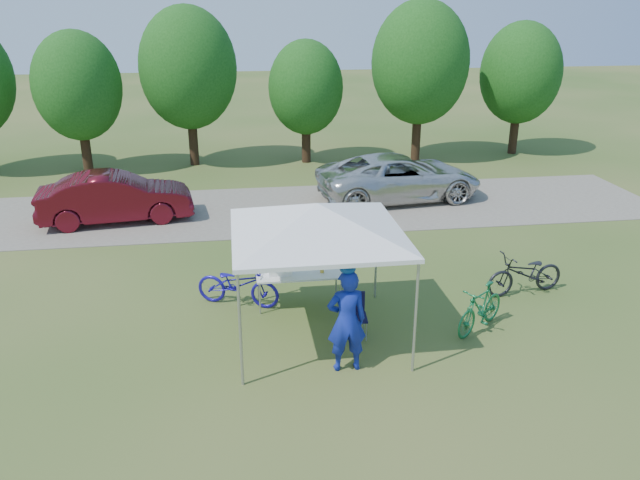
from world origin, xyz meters
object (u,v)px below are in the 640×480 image
object	(u,v)px
cyclist	(347,321)
minivan	(399,177)
bike_dark	(526,274)
folding_chair	(355,311)
bike_blue	(238,284)
sedan	(116,197)
cooler	(280,266)
folding_table	(299,275)
bike_green	(480,308)

from	to	relation	value
cyclist	minivan	size ratio (longest dim) A/B	0.36
bike_dark	minivan	world-z (taller)	minivan
folding_chair	bike_blue	world-z (taller)	bike_blue
bike_dark	sedan	bearing A→B (deg)	-132.36
cooler	sedan	distance (m)	7.58
folding_chair	cooler	size ratio (longest dim) A/B	1.69
folding_chair	sedan	distance (m)	9.51
minivan	bike_dark	bearing A→B (deg)	180.00
folding_table	minivan	size ratio (longest dim) A/B	0.34
folding_table	minivan	bearing A→B (deg)	60.14
minivan	cyclist	bearing A→B (deg)	152.63
cyclist	bike_green	xyz separation A→B (m)	(2.89, 1.01, -0.48)
folding_chair	bike_blue	bearing A→B (deg)	149.20
folding_table	folding_chair	distance (m)	1.71
folding_chair	minivan	world-z (taller)	minivan
cooler	cyclist	distance (m)	2.79
bike_green	sedan	bearing A→B (deg)	-171.60
folding_table	cyclist	xyz separation A→B (m)	(0.55, -2.62, 0.25)
bike_dark	folding_table	bearing A→B (deg)	-101.37
cooler	cyclist	size ratio (longest dim) A/B	0.27
cyclist	bike_blue	bearing A→B (deg)	-58.59
cyclist	folding_chair	bearing A→B (deg)	-109.72
folding_table	bike_green	size ratio (longest dim) A/B	1.14
cooler	bike_dark	bearing A→B (deg)	-1.87
sedan	cyclist	bearing A→B (deg)	-156.57
minivan	bike_blue	bearing A→B (deg)	134.84
cyclist	bike_dark	xyz separation A→B (m)	(4.51, 2.44, -0.47)
bike_green	cooler	bearing A→B (deg)	-150.76
bike_blue	sedan	world-z (taller)	sedan
sedan	bike_dark	bearing A→B (deg)	-130.60
cyclist	sedan	size ratio (longest dim) A/B	0.44
cyclist	sedan	xyz separation A→B (m)	(-5.30, 8.82, -0.21)
minivan	sedan	world-z (taller)	minivan
bike_blue	minivan	xyz separation A→B (m)	(5.41, 6.98, 0.28)
bike_green	minivan	bearing A→B (deg)	137.63
folding_chair	bike_dark	distance (m)	4.31
folding_table	sedan	size ratio (longest dim) A/B	0.41
folding_table	cooler	bearing A→B (deg)	-180.00
cooler	bike_dark	distance (m)	5.48
cooler	bike_dark	size ratio (longest dim) A/B	0.27
folding_table	sedan	bearing A→B (deg)	127.50
folding_table	cyclist	size ratio (longest dim) A/B	0.95
cyclist	bike_dark	size ratio (longest dim) A/B	1.03
sedan	folding_chair	bearing A→B (deg)	-150.87
cooler	folding_chair	bearing A→B (deg)	-46.98
bike_green	folding_table	bearing A→B (deg)	-153.08
cyclist	bike_dark	world-z (taller)	cyclist
cooler	cyclist	xyz separation A→B (m)	(0.95, -2.62, 0.02)
cooler	folding_table	bearing A→B (deg)	0.00
folding_table	bike_dark	size ratio (longest dim) A/B	0.98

